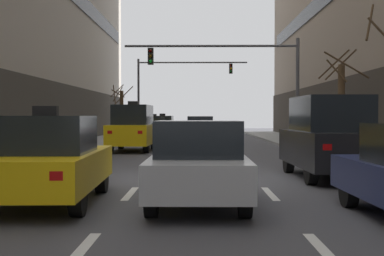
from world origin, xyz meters
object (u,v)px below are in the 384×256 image
Objects in this scene: taxi_driving_2 at (163,126)px; pedestrian_0 at (314,128)px; street_tree_0 at (341,105)px; car_driving_5 at (198,164)px; street_tree_2 at (121,111)px; traffic_signal_0 at (241,70)px; traffic_signal_1 at (172,81)px; car_parked_1 at (329,138)px; taxi_driving_4 at (133,128)px; taxi_driving_1 at (154,128)px; car_driving_0 at (200,129)px; taxi_driving_3 at (48,160)px.

taxi_driving_2 is 16.99m from pedestrian_0.
pedestrian_0 is (0.75, 8.39, -1.15)m from street_tree_0.
street_tree_2 is at bearing 100.78° from car_driving_5.
traffic_signal_0 reaches higher than taxi_driving_2.
pedestrian_0 is at bearing -58.53° from traffic_signal_1.
car_driving_5 is 0.92× the size of car_parked_1.
car_parked_1 is at bearing -59.09° from taxi_driving_4.
street_tree_0 is at bearing -95.10° from pedestrian_0.
taxi_driving_1 is 2.93× the size of pedestrian_0.
car_driving_5 is at bearing -108.27° from pedestrian_0.
taxi_driving_1 is 18.30m from street_tree_0.
car_driving_0 is 0.98× the size of taxi_driving_3.
car_parked_1 reaches higher than pedestrian_0.
taxi_driving_2 is at bearing 102.33° from car_parked_1.
taxi_driving_2 is 3.04× the size of pedestrian_0.
car_parked_1 is 7.94m from street_tree_0.
street_tree_0 is at bearing -22.79° from taxi_driving_4.
pedestrian_0 is (3.10, 15.90, -0.09)m from car_parked_1.
street_tree_0 is (3.78, -4.81, -1.86)m from traffic_signal_0.
street_tree_0 reaches higher than car_driving_5.
traffic_signal_0 is at bearing 128.14° from street_tree_0.
traffic_signal_1 reaches higher than street_tree_0.
traffic_signal_1 reaches higher than car_driving_0.
traffic_signal_1 reaches higher than traffic_signal_0.
street_tree_2 is at bearing -135.46° from traffic_signal_1.
traffic_signal_0 reaches higher than taxi_driving_3.
traffic_signal_0 reaches higher than car_driving_0.
taxi_driving_4 is 1.06× the size of street_tree_0.
traffic_signal_0 is (2.03, -8.62, 3.21)m from car_driving_0.
taxi_driving_1 is 27.96m from car_driving_5.
car_driving_0 is 0.97× the size of taxi_driving_2.
taxi_driving_4 is at bearing -169.75° from traffic_signal_0.
taxi_driving_1 reaches higher than pedestrian_0.
taxi_driving_4 reaches higher than car_parked_1.
car_driving_0 reaches higher than pedestrian_0.
taxi_driving_1 is at bearing 143.00° from pedestrian_0.
taxi_driving_2 is 1.00× the size of taxi_driving_4.
taxi_driving_3 is at bearing -84.49° from street_tree_2.
pedestrian_0 is (6.56, -5.05, 0.19)m from car_driving_0.
pedestrian_0 is at bearing -37.00° from taxi_driving_1.
car_parked_1 is 28.35m from street_tree_2.
taxi_driving_4 is at bearing -79.80° from street_tree_2.
street_tree_0 is 2.87× the size of pedestrian_0.
pedestrian_0 is at bearing 71.73° from car_driving_5.
street_tree_0 is at bearing -58.16° from street_tree_2.
pedestrian_0 is at bearing 64.48° from taxi_driving_3.
taxi_driving_2 is (-3.07, 8.95, 0.02)m from car_driving_0.
taxi_driving_4 reaches higher than pedestrian_0.
taxi_driving_3 is 17.72m from traffic_signal_0.
traffic_signal_1 is (-2.15, 34.85, 3.90)m from car_driving_5.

